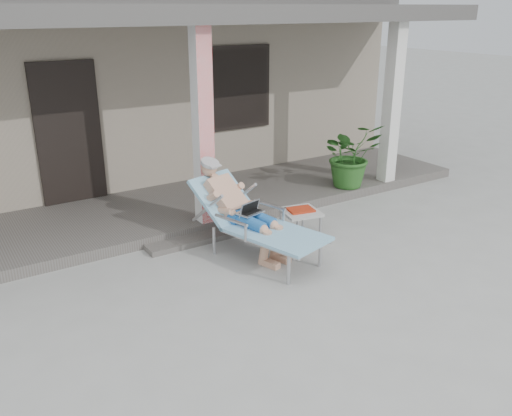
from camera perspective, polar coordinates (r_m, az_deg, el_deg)
ground at (r=6.06m, az=4.37°, el=-8.96°), size 60.00×60.00×0.00m
house at (r=11.23m, az=-16.15°, el=13.00°), size 10.40×5.40×3.30m
porch_deck at (r=8.39m, az=-7.96°, el=0.06°), size 10.00×2.00×0.15m
porch_overhang at (r=7.83m, az=-8.79°, el=18.90°), size 10.00×2.30×2.85m
porch_step at (r=7.44m, az=-4.18°, el=-2.81°), size 2.00×0.30×0.07m
lounger at (r=6.69m, az=-0.91°, el=1.11°), size 1.16×1.95×1.22m
side_table at (r=7.30m, az=4.71°, el=-0.57°), size 0.56×0.56×0.43m
potted_palm at (r=9.07m, az=9.93°, el=5.56°), size 1.13×1.03×1.07m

